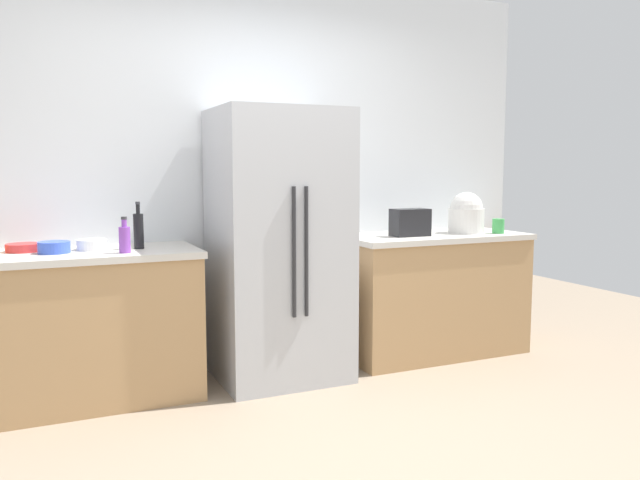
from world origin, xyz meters
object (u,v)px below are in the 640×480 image
(refrigerator, at_px, (279,245))
(rice_cooker, at_px, (466,214))
(bottle_a, at_px, (139,230))
(toaster, at_px, (410,222))
(bottle_b, at_px, (125,238))
(bowl_b, at_px, (92,245))
(bowl_a, at_px, (54,247))
(bowl_c, at_px, (23,248))
(cup_b, at_px, (498,226))

(refrigerator, bearing_deg, rice_cooker, 0.86)
(rice_cooker, bearing_deg, refrigerator, -179.14)
(bottle_a, bearing_deg, refrigerator, -2.81)
(toaster, relative_size, bottle_b, 1.29)
(refrigerator, relative_size, bottle_b, 8.44)
(bottle_b, relative_size, bowl_b, 1.19)
(bowl_a, height_order, bowl_c, bowl_a)
(refrigerator, bearing_deg, bowl_c, 173.32)
(toaster, bearing_deg, bowl_b, 177.05)
(bottle_a, distance_m, bowl_b, 0.28)
(bottle_a, height_order, bowl_b, bottle_a)
(bottle_b, distance_m, cup_b, 2.69)
(refrigerator, relative_size, cup_b, 16.18)
(cup_b, relative_size, bowl_a, 0.61)
(bowl_b, bearing_deg, toaster, -2.95)
(toaster, xyz_separation_m, bowl_a, (-2.36, 0.04, -0.06))
(bottle_b, height_order, bowl_a, bottle_b)
(rice_cooker, height_order, bottle_a, rice_cooker)
(bottle_b, relative_size, bowl_c, 1.08)
(toaster, height_order, bowl_b, toaster)
(cup_b, bearing_deg, rice_cooker, 145.44)
(refrigerator, xyz_separation_m, bowl_b, (-1.14, 0.11, 0.05))
(refrigerator, relative_size, bowl_c, 9.07)
(bottle_a, distance_m, bowl_a, 0.48)
(cup_b, bearing_deg, refrigerator, 176.29)
(refrigerator, height_order, toaster, refrigerator)
(refrigerator, distance_m, toaster, 1.01)
(toaster, xyz_separation_m, bowl_c, (-2.52, 0.18, -0.07))
(toaster, height_order, bottle_a, bottle_a)
(bowl_a, xyz_separation_m, bowl_b, (0.21, 0.07, -0.00))
(cup_b, distance_m, bowl_c, 3.24)
(cup_b, relative_size, bowl_b, 0.62)
(bowl_a, xyz_separation_m, bowl_c, (-0.16, 0.15, -0.01))
(rice_cooker, height_order, bowl_b, rice_cooker)
(bottle_a, height_order, cup_b, bottle_a)
(bottle_a, distance_m, bottle_b, 0.20)
(bowl_b, height_order, bowl_c, bowl_b)
(rice_cooker, distance_m, bottle_b, 2.50)
(bowl_a, bearing_deg, toaster, -0.90)
(bottle_b, bearing_deg, bowl_b, 124.83)
(refrigerator, bearing_deg, bottle_a, 177.19)
(rice_cooker, distance_m, bottle_a, 2.39)
(toaster, relative_size, rice_cooker, 0.88)
(refrigerator, bearing_deg, bowl_a, 178.63)
(refrigerator, xyz_separation_m, bowl_a, (-1.36, 0.03, 0.05))
(cup_b, height_order, bowl_c, cup_b)
(toaster, relative_size, bowl_c, 1.39)
(bottle_a, bearing_deg, rice_cooker, -0.49)
(bowl_a, height_order, bowl_b, bowl_a)
(refrigerator, xyz_separation_m, rice_cooker, (1.51, 0.02, 0.16))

